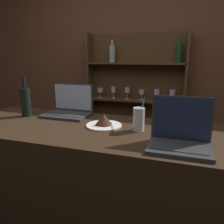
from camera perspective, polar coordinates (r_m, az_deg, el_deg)
The scene contains 8 objects.
bar_counter at distance 1.62m, azimuth -5.85°, elevation -21.31°, with size 1.79×0.67×1.02m.
back_wall at distance 2.70m, azimuth 6.31°, elevation 11.92°, with size 7.00×0.06×2.70m.
back_shelf at distance 2.68m, azimuth 6.05°, elevation 2.21°, with size 1.17×0.18×1.73m.
laptop_near at distance 1.68m, azimuth -11.22°, elevation 0.91°, with size 0.33×0.23×0.23m.
laptop_far at distance 1.10m, azimuth 17.36°, elevation -6.02°, with size 0.29×0.20×0.24m.
cake_plate at distance 1.38m, azimuth -2.15°, elevation -2.50°, with size 0.23×0.23×0.08m.
water_glass at distance 1.30m, azimuth 7.00°, elevation -1.90°, with size 0.07×0.07×0.20m.
wine_bottle_dark at distance 1.73m, azimuth -21.65°, elevation 2.58°, with size 0.07×0.07×0.29m.
Camera 1 is at (0.55, -0.87, 1.44)m, focal length 35.00 mm.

